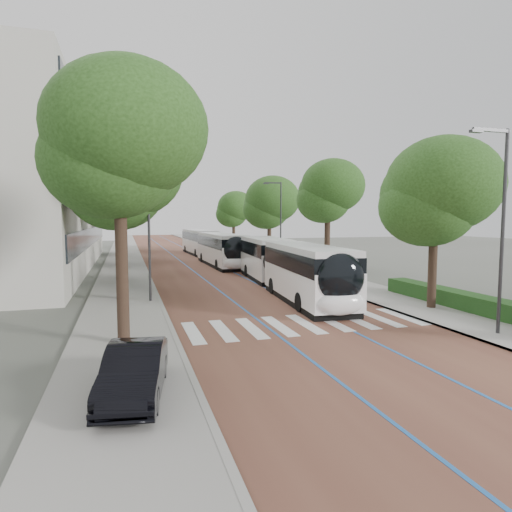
{
  "coord_description": "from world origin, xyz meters",
  "views": [
    {
      "loc": [
        -7.36,
        -16.18,
        4.68
      ],
      "look_at": [
        0.27,
        8.72,
        2.4
      ],
      "focal_mm": 30.0,
      "sensor_mm": 36.0,
      "label": 1
    }
  ],
  "objects": [
    {
      "name": "ground",
      "position": [
        0.0,
        0.0,
        0.0
      ],
      "size": [
        160.0,
        160.0,
        0.0
      ],
      "primitive_type": "plane",
      "color": "#51544C",
      "rests_on": "ground"
    },
    {
      "name": "road",
      "position": [
        0.0,
        40.0,
        0.01
      ],
      "size": [
        11.0,
        140.0,
        0.02
      ],
      "primitive_type": "cube",
      "color": "brown",
      "rests_on": "ground"
    },
    {
      "name": "sidewalk_left",
      "position": [
        -7.5,
        40.0,
        0.06
      ],
      "size": [
        4.0,
        140.0,
        0.12
      ],
      "primitive_type": "cube",
      "color": "gray",
      "rests_on": "ground"
    },
    {
      "name": "sidewalk_right",
      "position": [
        7.5,
        40.0,
        0.06
      ],
      "size": [
        4.0,
        140.0,
        0.12
      ],
      "primitive_type": "cube",
      "color": "gray",
      "rests_on": "ground"
    },
    {
      "name": "kerb_left",
      "position": [
        -5.6,
        40.0,
        0.06
      ],
      "size": [
        0.2,
        140.0,
        0.14
      ],
      "primitive_type": "cube",
      "color": "gray",
      "rests_on": "ground"
    },
    {
      "name": "kerb_right",
      "position": [
        5.6,
        40.0,
        0.06
      ],
      "size": [
        0.2,
        140.0,
        0.14
      ],
      "primitive_type": "cube",
      "color": "gray",
      "rests_on": "ground"
    },
    {
      "name": "zebra_crossing",
      "position": [
        0.2,
        1.0,
        0.03
      ],
      "size": [
        10.55,
        3.6,
        0.01
      ],
      "color": "silver",
      "rests_on": "ground"
    },
    {
      "name": "lane_line_left",
      "position": [
        -1.6,
        40.0,
        0.02
      ],
      "size": [
        0.12,
        126.0,
        0.01
      ],
      "primitive_type": "cube",
      "color": "#225EAA",
      "rests_on": "road"
    },
    {
      "name": "lane_line_right",
      "position": [
        1.6,
        40.0,
        0.02
      ],
      "size": [
        0.12,
        126.0,
        0.01
      ],
      "primitive_type": "cube",
      "color": "#225EAA",
      "rests_on": "road"
    },
    {
      "name": "hedge",
      "position": [
        9.1,
        0.0,
        0.52
      ],
      "size": [
        1.2,
        14.0,
        0.8
      ],
      "primitive_type": "cube",
      "color": "#184116",
      "rests_on": "sidewalk_right"
    },
    {
      "name": "streetlight_near",
      "position": [
        6.62,
        -3.0,
        4.82
      ],
      "size": [
        1.82,
        0.2,
        8.0
      ],
      "color": "#2F2F31",
      "rests_on": "sidewalk_right"
    },
    {
      "name": "streetlight_far",
      "position": [
        6.62,
        22.0,
        4.82
      ],
      "size": [
        1.82,
        0.2,
        8.0
      ],
      "color": "#2F2F31",
      "rests_on": "sidewalk_right"
    },
    {
      "name": "lamp_post_left",
      "position": [
        -6.1,
        8.0,
        4.12
      ],
      "size": [
        0.14,
        0.14,
        8.0
      ],
      "primitive_type": "cylinder",
      "color": "#2F2F31",
      "rests_on": "sidewalk_left"
    },
    {
      "name": "trees_left",
      "position": [
        -7.5,
        25.78,
        6.61
      ],
      "size": [
        6.27,
        60.93,
        9.65
      ],
      "color": "black",
      "rests_on": "ground"
    },
    {
      "name": "trees_right",
      "position": [
        7.7,
        21.8,
        6.05
      ],
      "size": [
        5.95,
        47.47,
        8.72
      ],
      "color": "black",
      "rests_on": "ground"
    },
    {
      "name": "lead_bus",
      "position": [
        2.56,
        9.38,
        1.63
      ],
      "size": [
        3.9,
        18.53,
        3.2
      ],
      "rotation": [
        0.0,
        0.0,
        -0.08
      ],
      "color": "black",
      "rests_on": "ground"
    },
    {
      "name": "bus_queued_0",
      "position": [
        1.72,
        25.01,
        1.62
      ],
      "size": [
        2.71,
        12.43,
        3.2
      ],
      "rotation": [
        0.0,
        0.0,
        0.01
      ],
      "color": "white",
      "rests_on": "ground"
    },
    {
      "name": "bus_queued_1",
      "position": [
        1.93,
        38.98,
        1.62
      ],
      "size": [
        2.95,
        12.48,
        3.2
      ],
      "rotation": [
        0.0,
        0.0,
        0.03
      ],
      "color": "white",
      "rests_on": "ground"
    },
    {
      "name": "parked_car",
      "position": [
        -7.22,
        -5.08,
        0.79
      ],
      "size": [
        2.03,
        4.21,
        1.33
      ],
      "primitive_type": "imported",
      "rotation": [
        0.0,
        0.0,
        -0.16
      ],
      "color": "black",
      "rests_on": "sidewalk_left"
    }
  ]
}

